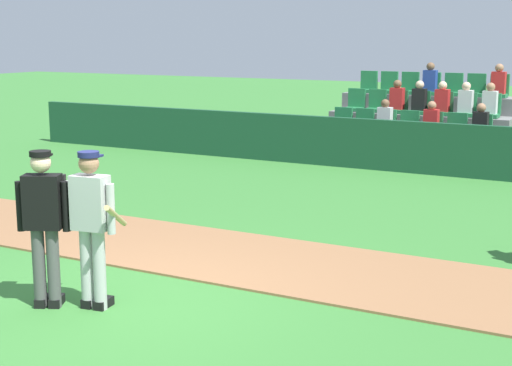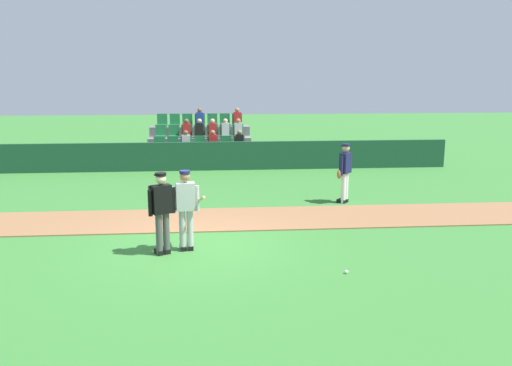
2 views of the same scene
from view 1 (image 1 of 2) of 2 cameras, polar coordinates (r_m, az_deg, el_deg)
ground_plane at (r=8.95m, az=-10.30°, el=-8.71°), size 80.00×80.00×0.00m
infield_dirt_path at (r=10.65m, az=-2.89°, el=-5.24°), size 28.00×2.28×0.03m
dugout_fence at (r=17.22m, az=10.14°, el=2.72°), size 20.00×0.16×1.13m
stadium_bleachers at (r=18.97m, az=12.03°, el=3.65°), size 4.45×2.95×2.30m
batter_grey_jersey at (r=8.55m, az=-12.05°, el=-2.95°), size 0.72×0.74×1.76m
umpire_home_plate at (r=8.73m, az=-15.41°, el=-2.61°), size 0.54×0.44×1.76m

